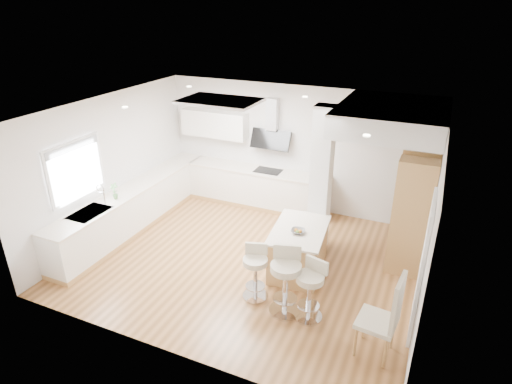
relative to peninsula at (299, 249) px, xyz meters
The scene contains 18 objects.
ground 1.04m from the peninsula, behind, with size 6.00×6.00×0.00m, color #A7703E.
ceiling 1.04m from the peninsula, behind, with size 6.00×5.00×0.02m, color silver.
wall_back 2.76m from the peninsula, 111.62° to the left, with size 6.00×0.04×2.80m, color silver.
wall_left 4.07m from the peninsula, behind, with size 0.04×5.00×2.80m, color silver.
wall_right 2.27m from the peninsula, ahead, with size 0.04×5.00×2.80m, color silver.
skylight 2.97m from the peninsula, 163.94° to the left, with size 4.10×2.10×0.06m.
window_left 4.23m from the peninsula, 165.67° to the right, with size 0.06×1.28×1.07m.
doorway_right 2.22m from the peninsula, 19.05° to the right, with size 0.05×1.00×2.10m.
counter_left 3.65m from the peninsula, behind, with size 0.63×4.50×1.35m.
counter_back 2.84m from the peninsula, 131.28° to the left, with size 3.62×0.63×2.50m.
pillar 1.31m from the peninsula, 83.42° to the left, with size 0.35×0.35×2.80m.
soffit 2.79m from the peninsula, 48.58° to the left, with size 1.78×2.20×0.40m.
oven_column 2.16m from the peninsula, 33.23° to the left, with size 0.63×1.21×2.10m.
peninsula is the anchor object (origin of this frame).
bar_stool_a 1.08m from the peninsula, 111.06° to the right, with size 0.52×0.52×0.92m.
bar_stool_b 1.18m from the peninsula, 81.39° to the right, with size 0.60×0.60×1.09m.
bar_stool_c 1.27m from the peninsula, 63.69° to the right, with size 0.54×0.54×0.97m.
dining_chair 2.26m from the peninsula, 41.09° to the right, with size 0.55×0.55×1.29m.
Camera 1 is at (2.86, -6.10, 4.45)m, focal length 30.00 mm.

